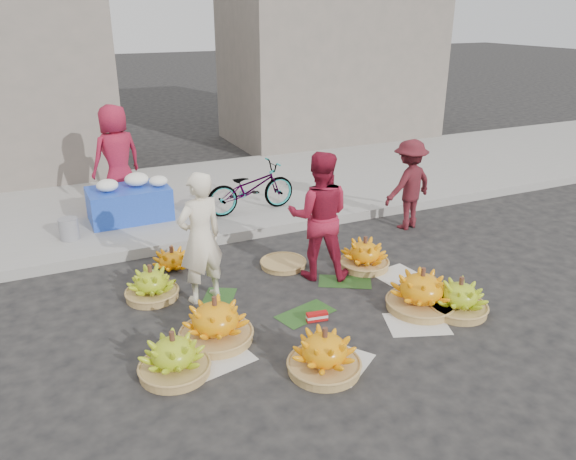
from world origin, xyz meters
name	(u,v)px	position (x,y,z in m)	size (l,w,h in m)	color
ground	(306,304)	(0.00, 0.00, 0.00)	(80.00, 80.00, 0.00)	black
curb	(239,234)	(0.00, 2.20, 0.07)	(40.00, 0.25, 0.15)	gray
sidewalk	(199,195)	(0.00, 4.30, 0.06)	(40.00, 4.00, 0.12)	gray
building_right	(331,38)	(4.50, 7.70, 2.50)	(5.00, 3.00, 5.00)	gray
newspaper_scatter	(340,338)	(0.00, -0.80, 0.00)	(3.20, 1.80, 0.00)	silver
banana_leaves	(290,298)	(-0.10, 0.20, 0.00)	(2.00, 1.00, 0.00)	#1D4517
banana_bunch_0	(215,321)	(-1.17, -0.28, 0.22)	(0.75, 0.75, 0.50)	olive
banana_bunch_1	(174,356)	(-1.70, -0.67, 0.19)	(0.66, 0.66, 0.45)	olive
banana_bunch_2	(324,353)	(-0.41, -1.22, 0.20)	(0.73, 0.73, 0.47)	olive
banana_bunch_3	(459,298)	(1.47, -0.89, 0.19)	(0.70, 0.70, 0.44)	olive
banana_bunch_4	(422,291)	(1.14, -0.63, 0.22)	(0.76, 0.76, 0.51)	olive
banana_bunch_5	(365,255)	(1.14, 0.56, 0.19)	(0.69, 0.69, 0.44)	olive
banana_bunch_6	(151,284)	(-1.57, 0.90, 0.18)	(0.60, 0.60, 0.43)	olive
banana_bunch_7	(172,259)	(-1.16, 1.61, 0.13)	(0.59, 0.59, 0.31)	#F8A00C
basket_spare	(283,264)	(0.19, 1.04, 0.03)	(0.59, 0.59, 0.07)	olive
incense_stack	(317,316)	(-0.05, -0.38, 0.05)	(0.23, 0.07, 0.10)	#B31313
vendor_cream	(200,238)	(-1.03, 0.62, 0.77)	(0.56, 0.37, 1.54)	#F5EACE
vendor_red	(319,216)	(0.48, 0.61, 0.81)	(0.79, 0.61, 1.62)	#A81933
man_striped	(409,185)	(2.52, 1.54, 0.69)	(0.89, 0.51, 1.38)	maroon
flower_table	(130,201)	(-1.35, 3.38, 0.41)	(1.22, 0.77, 0.70)	#1C3FB9
grey_bucket	(69,229)	(-2.30, 2.92, 0.27)	(0.27, 0.27, 0.31)	gray
flower_vendor	(117,157)	(-1.38, 4.08, 0.96)	(0.82, 0.53, 1.68)	#A81933
bicycle	(251,188)	(0.47, 2.93, 0.52)	(1.50, 0.52, 0.79)	gray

